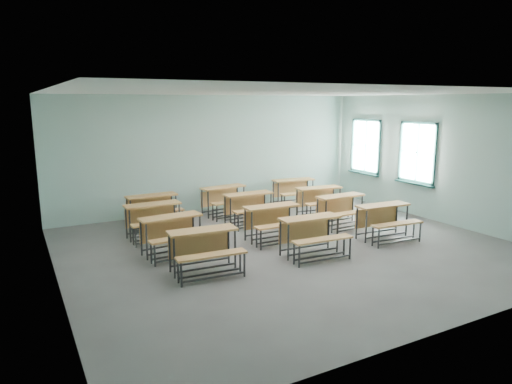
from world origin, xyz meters
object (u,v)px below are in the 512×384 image
desk_unit_r0c2 (386,216)px  desk_unit_r3c0 (153,206)px  desk_unit_r1c2 (343,206)px  desk_unit_r2c0 (154,216)px  desk_unit_r3c2 (295,188)px  desk_unit_r1c0 (173,229)px  desk_unit_r0c1 (312,231)px  desk_unit_r0c0 (205,245)px  desk_unit_r2c1 (250,204)px  desk_unit_r3c1 (225,196)px  desk_unit_r1c1 (274,218)px  desk_unit_r2c2 (321,197)px

desk_unit_r0c2 → desk_unit_r3c0: bearing=144.2°
desk_unit_r1c2 → desk_unit_r3c0: (-4.06, 2.25, 0.00)m
desk_unit_r2c0 → desk_unit_r3c2: (4.57, 1.26, 0.00)m
desk_unit_r1c0 → desk_unit_r3c0: bearing=79.9°
desk_unit_r0c1 → desk_unit_r3c0: size_ratio=1.02×
desk_unit_r0c0 → desk_unit_r0c1: 2.22m
desk_unit_r1c0 → desk_unit_r2c0: size_ratio=1.03×
desk_unit_r0c2 → desk_unit_r3c2: same height
desk_unit_r1c2 → desk_unit_r2c0: (-4.31, 1.27, 0.00)m
desk_unit_r1c2 → desk_unit_r1c0: bearing=178.3°
desk_unit_r0c1 → desk_unit_r3c2: (2.16, 3.93, 0.00)m
desk_unit_r3c0 → desk_unit_r2c1: bearing=-24.3°
desk_unit_r0c1 → desk_unit_r1c2: same height
desk_unit_r0c1 → desk_unit_r3c1: size_ratio=0.96×
desk_unit_r0c1 → desk_unit_r3c1: bearing=95.5°
desk_unit_r0c1 → desk_unit_r1c1: same height
desk_unit_r3c0 → desk_unit_r3c2: size_ratio=0.95×
desk_unit_r1c1 → desk_unit_r1c2: same height
desk_unit_r0c2 → desk_unit_r2c0: bearing=154.5°
desk_unit_r1c2 → desk_unit_r2c0: same height
desk_unit_r1c1 → desk_unit_r1c2: 2.05m
desk_unit_r2c0 → desk_unit_r3c2: bearing=14.3°
desk_unit_r1c2 → desk_unit_r2c2: (0.16, 1.13, 0.00)m
desk_unit_r1c1 → desk_unit_r3c0: 3.13m
desk_unit_r2c2 → desk_unit_r3c0: same height
desk_unit_r0c0 → desk_unit_r0c2: (4.30, -0.02, 0.00)m
desk_unit_r2c1 → desk_unit_r3c2: 2.44m
desk_unit_r1c0 → desk_unit_r2c2: same height
desk_unit_r1c1 → desk_unit_r2c0: 2.67m
desk_unit_r1c0 → desk_unit_r1c2: (4.30, 0.01, 0.00)m
desk_unit_r0c2 → desk_unit_r3c0: same height
desk_unit_r0c0 → desk_unit_r3c2: (4.38, 3.76, 0.00)m
desk_unit_r2c1 → desk_unit_r3c1: same height
desk_unit_r2c0 → desk_unit_r1c1: bearing=-33.3°
desk_unit_r3c1 → desk_unit_r3c2: 2.29m
desk_unit_r0c1 → desk_unit_r2c2: size_ratio=0.98×
desk_unit_r1c0 → desk_unit_r2c1: (2.44, 1.33, 0.00)m
desk_unit_r2c0 → desk_unit_r3c0: 1.01m
desk_unit_r0c0 → desk_unit_r2c1: bearing=52.2°
desk_unit_r0c1 → desk_unit_r0c2: bearing=7.8°
desk_unit_r0c0 → desk_unit_r2c2: 4.89m
desk_unit_r3c2 → desk_unit_r1c1: bearing=-124.7°
desk_unit_r0c2 → desk_unit_r1c0: 4.65m
desk_unit_r1c2 → desk_unit_r2c1: bearing=142.9°
desk_unit_r0c2 → desk_unit_r1c0: (-4.48, 1.24, 0.00)m
desk_unit_r0c1 → desk_unit_r1c2: (1.90, 1.40, 0.00)m
desk_unit_r3c2 → desk_unit_r0c0: bearing=-133.3°
desk_unit_r0c0 → desk_unit_r0c2: size_ratio=1.00×
desk_unit_r1c2 → desk_unit_r3c1: size_ratio=0.94×
desk_unit_r3c0 → desk_unit_r1c1: bearing=-51.5°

